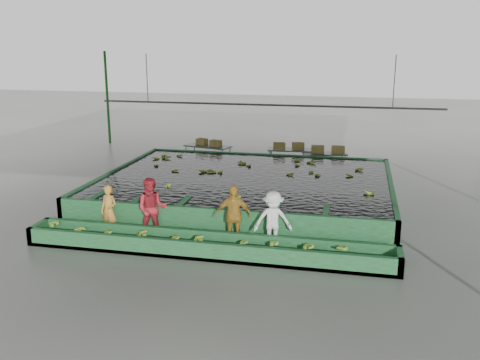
% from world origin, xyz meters
% --- Properties ---
extents(ground, '(80.00, 80.00, 0.00)m').
position_xyz_m(ground, '(0.00, 0.00, 0.00)').
color(ground, slate).
rests_on(ground, ground).
extents(shed_roof, '(20.00, 22.00, 0.04)m').
position_xyz_m(shed_roof, '(0.00, 0.00, 5.00)').
color(shed_roof, gray).
rests_on(shed_roof, shed_posts).
extents(shed_posts, '(20.00, 22.00, 5.00)m').
position_xyz_m(shed_posts, '(0.00, 0.00, 2.50)').
color(shed_posts, '#1B4F1B').
rests_on(shed_posts, ground).
extents(flotation_tank, '(10.00, 8.00, 0.90)m').
position_xyz_m(flotation_tank, '(0.00, 1.50, 0.45)').
color(flotation_tank, '#256635').
rests_on(flotation_tank, ground).
extents(tank_water, '(9.70, 7.70, 0.00)m').
position_xyz_m(tank_water, '(0.00, 1.50, 0.85)').
color(tank_water, black).
rests_on(tank_water, flotation_tank).
extents(sorting_trough, '(10.00, 1.00, 0.50)m').
position_xyz_m(sorting_trough, '(0.00, -3.60, 0.25)').
color(sorting_trough, '#256635').
rests_on(sorting_trough, ground).
extents(cableway_rail, '(0.08, 0.08, 14.00)m').
position_xyz_m(cableway_rail, '(0.00, 5.00, 3.00)').
color(cableway_rail, '#59605B').
rests_on(cableway_rail, shed_roof).
extents(rail_hanger_left, '(0.04, 0.04, 2.00)m').
position_xyz_m(rail_hanger_left, '(-5.00, 5.00, 4.00)').
color(rail_hanger_left, '#59605B').
rests_on(rail_hanger_left, shed_roof).
extents(rail_hanger_right, '(0.04, 0.04, 2.00)m').
position_xyz_m(rail_hanger_right, '(5.00, 5.00, 4.00)').
color(rail_hanger_right, '#59605B').
rests_on(rail_hanger_right, shed_roof).
extents(worker_a, '(0.62, 0.49, 1.49)m').
position_xyz_m(worker_a, '(-3.14, -2.80, 0.75)').
color(worker_a, gold).
rests_on(worker_a, ground).
extents(worker_b, '(1.01, 0.88, 1.78)m').
position_xyz_m(worker_b, '(-1.81, -2.80, 0.89)').
color(worker_b, red).
rests_on(worker_b, ground).
extents(worker_c, '(1.06, 0.59, 1.71)m').
position_xyz_m(worker_c, '(0.55, -2.80, 0.86)').
color(worker_c, gold).
rests_on(worker_c, ground).
extents(worker_d, '(1.17, 0.89, 1.60)m').
position_xyz_m(worker_d, '(1.65, -2.80, 0.80)').
color(worker_d, white).
rests_on(worker_d, ground).
extents(packing_table_left, '(2.22, 1.31, 0.94)m').
position_xyz_m(packing_table_left, '(-2.82, 6.46, 0.47)').
color(packing_table_left, '#59605B').
rests_on(packing_table_left, ground).
extents(packing_table_mid, '(2.07, 0.95, 0.92)m').
position_xyz_m(packing_table_mid, '(0.94, 6.61, 0.46)').
color(packing_table_mid, '#59605B').
rests_on(packing_table_mid, ground).
extents(packing_table_right, '(2.01, 1.19, 0.86)m').
position_xyz_m(packing_table_right, '(2.41, 6.35, 0.43)').
color(packing_table_right, '#59605B').
rests_on(packing_table_right, ground).
extents(box_stack_left, '(1.29, 0.75, 0.27)m').
position_xyz_m(box_stack_left, '(-2.78, 6.50, 0.95)').
color(box_stack_left, olive).
rests_on(box_stack_left, packing_table_left).
extents(box_stack_mid, '(1.39, 0.65, 0.29)m').
position_xyz_m(box_stack_mid, '(0.83, 6.53, 0.92)').
color(box_stack_mid, olive).
rests_on(box_stack_mid, packing_table_mid).
extents(box_stack_right, '(1.44, 0.54, 0.30)m').
position_xyz_m(box_stack_right, '(2.54, 6.39, 0.86)').
color(box_stack_right, olive).
rests_on(box_stack_right, packing_table_right).
extents(floating_bananas, '(9.18, 6.26, 0.13)m').
position_xyz_m(floating_bananas, '(0.00, 2.30, 0.85)').
color(floating_bananas, '#86AC2D').
rests_on(floating_bananas, tank_water).
extents(trough_bananas, '(8.89, 0.59, 0.12)m').
position_xyz_m(trough_bananas, '(0.00, -3.60, 0.40)').
color(trough_bananas, '#86AC2D').
rests_on(trough_bananas, sorting_trough).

